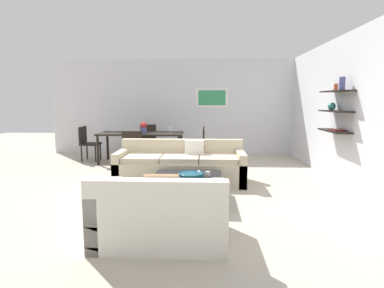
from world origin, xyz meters
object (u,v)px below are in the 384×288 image
Objects in this scene: coffee_table at (187,189)px; dining_table at (141,135)px; dining_chair_foot at (133,148)px; sofa_beige at (181,167)px; wine_glass_left_far at (112,127)px; decorative_bowl at (191,175)px; centerpiece_vase at (144,127)px; dining_chair_head at (148,138)px; dining_chair_right_near at (199,144)px; candle_jar at (208,173)px; loveseat_white at (161,215)px; dining_chair_right_far at (199,142)px; dining_chair_left_far at (87,141)px; wine_glass_right_near at (170,129)px; wine_glass_head at (144,127)px.

dining_table is (-1.33, 2.96, 0.49)m from coffee_table.
sofa_beige is at bearing -40.78° from dining_chair_foot.
wine_glass_left_far is at bearing 171.95° from dining_table.
decorative_bowl is 3.28m from centerpiece_vase.
dining_chair_right_near is (1.44, -1.02, 0.00)m from dining_chair_head.
dining_chair_head is at bearing 114.20° from candle_jar.
dining_chair_foot is at bearing -95.23° from centerpiece_vase.
loveseat_white is 5.27m from dining_chair_head.
decorative_bowl is at bearing -55.36° from wine_glass_left_far.
wine_glass_left_far is at bearing 124.10° from coffee_table.
dining_table is 2.34× the size of dining_chair_right_near.
dining_chair_right_far is 2.21m from wine_glass_left_far.
dining_chair_right_near is (0.04, 2.79, 0.08)m from decorative_bowl.
candle_jar is 3.25m from centerpiece_vase.
sofa_beige is 2.71× the size of dining_chair_head.
dining_chair_head and dining_chair_left_far have the same top height.
candle_jar is at bearing -50.87° from wine_glass_left_far.
decorative_bowl is at bearing -64.99° from dining_table.
candle_jar is at bearing 71.03° from loveseat_white.
centerpiece_vase is (-1.26, 2.94, 0.70)m from coffee_table.
wine_glass_right_near is (0.74, -0.94, 0.35)m from dining_chair_head.
wine_glass_head is at bearing -90.00° from dining_chair_head.
sofa_beige is 2.75m from wine_glass_left_far.
dining_chair_head is (-1.39, 3.81, 0.08)m from decorative_bowl.
decorative_bowl is 3.30m from dining_table.
dining_chair_foot is at bearing 108.00° from loveseat_white.
dining_chair_head reaches higher than candle_jar.
dining_chair_left_far is (-3.08, 3.02, 0.09)m from candle_jar.
dining_chair_right_far is at bearing 88.12° from coffee_table.
wine_glass_right_near is at bearing 95.30° from loveseat_white.
candle_jar is at bearing 31.80° from decorative_bowl.
dining_chair_right_far is (0.04, 3.17, 0.08)m from decorative_bowl.
dining_chair_right_far is at bearing 93.95° from candle_jar.
loveseat_white is at bearing -67.02° from wine_glass_left_far.
dining_chair_foot is at bearing -51.59° from wine_glass_left_far.
candle_jar is 2.65m from dining_chair_right_near.
dining_table is 2.34× the size of dining_chair_left_far.
dining_chair_right_near is at bearing 94.52° from candle_jar.
candle_jar is 4.31m from dining_chair_left_far.
dining_table is 12.30× the size of wine_glass_left_far.
dining_chair_foot reaches higher than loveseat_white.
loveseat_white is 4.48m from dining_table.
dining_chair_left_far reaches higher than candle_jar.
dining_table is 0.77m from wine_glass_right_near.
wine_glass_left_far is (-2.07, 3.06, 0.68)m from coffee_table.
sofa_beige is 1.84m from wine_glass_right_near.
dining_chair_right_near is 1.58m from wine_glass_head.
dining_chair_head is at bearing 90.00° from wine_glass_head.
loveseat_white is at bearing -90.17° from sofa_beige.
coffee_table is at bearing -57.94° from dining_chair_foot.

